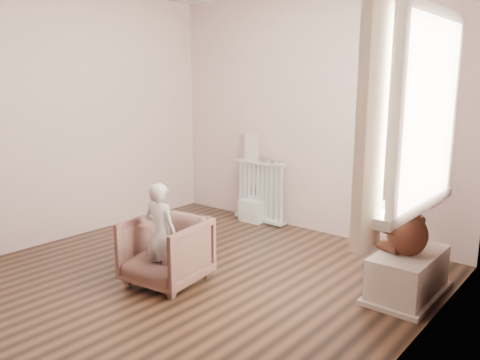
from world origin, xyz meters
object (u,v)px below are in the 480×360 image
Objects in this scene: child at (161,234)px; teddy_bear at (409,213)px; toy_bench at (408,271)px; plush_cat at (422,178)px; radiator at (260,190)px; toy_vanity at (253,199)px; armchair at (166,251)px.

child is 1.93m from teddy_bear.
teddy_bear is at bearing -103.17° from toy_bench.
teddy_bear is 1.89× the size of plush_cat.
teddy_bear is (2.07, -0.88, 0.28)m from radiator.
plush_cat is at bearing -25.53° from toy_vanity.
teddy_bear reaches higher than toy_bench.
plush_cat is at bearing 15.16° from armchair.
radiator is at bearing -84.57° from child.
radiator reaches higher than armchair.
toy_bench is at bearing -153.90° from child.
radiator is at bearing 95.78° from armchair.
teddy_bear is 0.44m from plush_cat.
toy_vanity is 1.93m from armchair.
plush_cat reaches higher than toy_bench.
armchair is 0.81× the size of toy_bench.
radiator is at bearing 174.67° from teddy_bear.
teddy_bear reaches higher than toy_vanity.
teddy_bear is at bearing 104.18° from plush_cat.
radiator is 0.87× the size of child.
toy_bench is 0.47m from teddy_bear.
toy_vanity is 1.85× the size of plush_cat.
radiator is 2.56m from plush_cat.
armchair is 1.93m from toy_bench.
toy_vanity is at bearing -82.15° from child.
radiator is at bearing 135.79° from plush_cat.
plush_cat reaches higher than child.
radiator is 2.27m from teddy_bear.
child is at bearing -172.61° from plush_cat.
child is at bearing -76.41° from radiator.
plush_cat is (0.14, -0.29, 0.80)m from toy_bench.
child is (0.00, -0.05, 0.17)m from armchair.
teddy_bear is (1.60, 1.05, 0.23)m from child.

